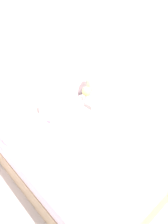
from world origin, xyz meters
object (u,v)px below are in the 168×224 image
Objects in this scene: bed at (75,160)px; table_lamp at (92,83)px; flower_vase at (87,93)px; nightstand at (92,109)px.

bed is 6.17× the size of table_lamp.
table_lamp is 1.30× the size of flower_vase.
table_lamp reaches higher than nightstand.
table_lamp is (0.05, 0.08, 0.50)m from nightstand.
bed reaches higher than flower_vase.
table_lamp reaches higher than flower_vase.
table_lamp is at bearing 24.01° from flower_vase.
bed is at bearing -140.32° from flower_vase.
flower_vase is (-0.15, -0.01, 0.42)m from nightstand.
nightstand is 1.51× the size of table_lamp.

